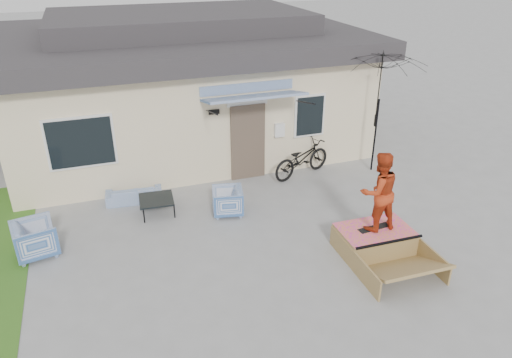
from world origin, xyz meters
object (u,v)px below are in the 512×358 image
object	(u,v)px
bicycle	(302,155)
patio_umbrella	(378,111)
armchair_right	(227,200)
loveseat	(134,191)
skate_ramp	(374,240)
coffee_table	(157,206)
skater	(379,191)
skateboard	(374,227)
armchair_left	(35,237)

from	to	relation	value
bicycle	patio_umbrella	xyz separation A→B (m)	(2.06, -0.34, 1.13)
armchair_right	bicycle	distance (m)	2.90
loveseat	skate_ramp	world-z (taller)	loveseat
loveseat	coffee_table	size ratio (longest dim) A/B	1.74
loveseat	bicycle	xyz separation A→B (m)	(4.60, -0.01, 0.35)
loveseat	coffee_table	world-z (taller)	loveseat
loveseat	skater	world-z (taller)	skater
coffee_table	loveseat	bearing A→B (deg)	119.40
skate_ramp	bicycle	bearing A→B (deg)	90.52
coffee_table	skateboard	distance (m)	5.10
patio_umbrella	skate_ramp	xyz separation A→B (m)	(-2.11, -3.52, -1.50)
armchair_right	skater	size ratio (longest dim) A/B	0.43
loveseat	patio_umbrella	distance (m)	6.83
bicycle	skateboard	xyz separation A→B (m)	(-0.06, -3.81, -0.09)
armchair_right	skateboard	world-z (taller)	armchair_right
skater	coffee_table	bearing A→B (deg)	-36.69
armchair_right	bicycle	size ratio (longest dim) A/B	0.38
loveseat	armchair_right	xyz separation A→B (m)	(2.06, -1.36, 0.09)
armchair_left	coffee_table	size ratio (longest dim) A/B	1.05
skate_ramp	skater	distance (m)	1.15
skater	loveseat	bearing A→B (deg)	-40.32
coffee_table	patio_umbrella	world-z (taller)	patio_umbrella
loveseat	skateboard	xyz separation A→B (m)	(4.55, -3.82, 0.25)
patio_umbrella	skater	size ratio (longest dim) A/B	1.38
armchair_left	coffee_table	xyz separation A→B (m)	(2.63, 0.88, -0.22)
coffee_table	skater	xyz separation A→B (m)	(4.10, -3.02, 1.20)
armchair_left	bicycle	distance (m)	6.98
skater	patio_umbrella	bearing A→B (deg)	-121.58
armchair_right	skater	world-z (taller)	skater
skate_ramp	patio_umbrella	bearing A→B (deg)	60.39
patio_umbrella	skate_ramp	distance (m)	4.37
coffee_table	skater	size ratio (longest dim) A/B	0.47
loveseat	bicycle	world-z (taller)	bicycle
bicycle	skateboard	size ratio (longest dim) A/B	2.64
armchair_left	bicycle	size ratio (longest dim) A/B	0.43
loveseat	armchair_left	world-z (taller)	armchair_left
armchair_right	coffee_table	distance (m)	1.71
bicycle	patio_umbrella	distance (m)	2.37
loveseat	armchair_right	distance (m)	2.47
patio_umbrella	skateboard	size ratio (longest dim) A/B	3.22
loveseat	patio_umbrella	xyz separation A→B (m)	(6.66, -0.35, 1.48)
loveseat	skater	distance (m)	6.05
loveseat	skateboard	distance (m)	5.95
armchair_left	armchair_right	world-z (taller)	armchair_left
coffee_table	skate_ramp	xyz separation A→B (m)	(4.10, -3.07, 0.05)
armchair_right	patio_umbrella	bearing A→B (deg)	114.63
armchair_left	skate_ramp	size ratio (longest dim) A/B	0.42
loveseat	skate_ramp	bearing A→B (deg)	145.00
loveseat	bicycle	distance (m)	4.62
armchair_right	skate_ramp	size ratio (longest dim) A/B	0.36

